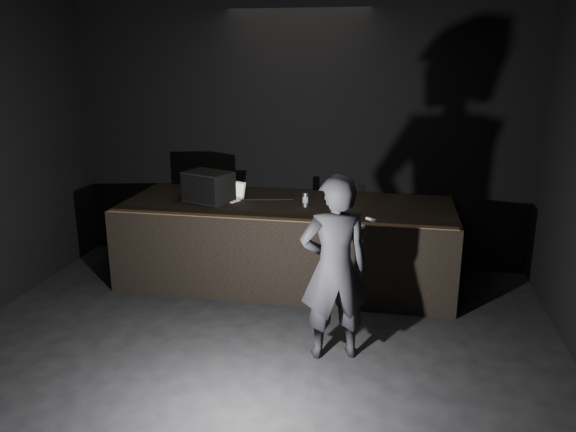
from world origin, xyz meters
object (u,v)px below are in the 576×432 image
(stage_monitor, at_px, (208,187))
(laptop, at_px, (231,195))
(person, at_px, (334,268))
(beer_can, at_px, (305,200))
(stage_riser, at_px, (287,242))

(stage_monitor, bearing_deg, laptop, 56.26)
(stage_monitor, xyz_separation_m, laptop, (0.24, 0.17, -0.13))
(laptop, height_order, person, person)
(beer_can, distance_m, person, 1.71)
(beer_can, bearing_deg, stage_monitor, 178.67)
(stage_monitor, height_order, laptop, stage_monitor)
(stage_riser, bearing_deg, person, -65.87)
(laptop, bearing_deg, stage_riser, 16.37)
(laptop, distance_m, beer_can, 0.99)
(person, bearing_deg, beer_can, -89.75)
(stage_riser, height_order, laptop, laptop)
(stage_monitor, xyz_separation_m, beer_can, (1.21, -0.03, -0.10))
(stage_riser, height_order, beer_can, beer_can)
(laptop, distance_m, person, 2.36)
(beer_can, relative_size, person, 0.09)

